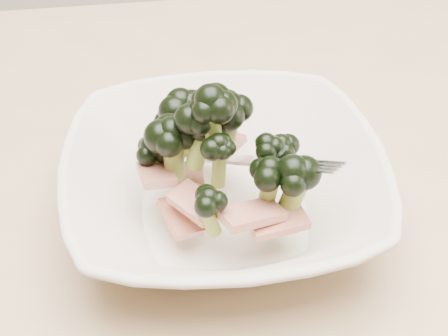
# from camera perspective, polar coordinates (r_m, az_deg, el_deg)

# --- Properties ---
(dining_table) EXTENTS (1.20, 0.80, 0.75)m
(dining_table) POSITION_cam_1_polar(r_m,az_deg,el_deg) (0.64, 5.83, -7.93)
(dining_table) COLOR tan
(dining_table) RESTS_ON ground
(broccoli_dish) EXTENTS (0.27, 0.27, 0.14)m
(broccoli_dish) POSITION_cam_1_polar(r_m,az_deg,el_deg) (0.51, -0.11, -0.92)
(broccoli_dish) COLOR beige
(broccoli_dish) RESTS_ON dining_table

